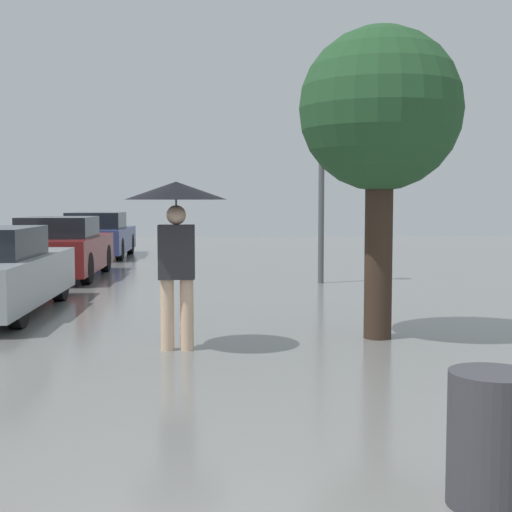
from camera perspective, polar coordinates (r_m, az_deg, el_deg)
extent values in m
cylinder|color=beige|center=(7.83, -7.11, -4.68)|extent=(0.15, 0.15, 0.78)
cylinder|color=beige|center=(7.82, -5.55, -4.68)|extent=(0.15, 0.15, 0.78)
cube|color=#2D2D33|center=(7.75, -6.38, 0.32)|extent=(0.39, 0.23, 0.59)
sphere|color=beige|center=(7.73, -6.40, 3.28)|extent=(0.21, 0.21, 0.21)
cylinder|color=#515456|center=(7.73, -6.39, 2.20)|extent=(0.02, 0.02, 0.62)
cone|color=black|center=(7.73, -6.42, 5.22)|extent=(1.10, 1.10, 0.19)
cylinder|color=black|center=(12.07, -15.41, -1.99)|extent=(0.18, 0.62, 0.62)
cylinder|color=black|center=(9.60, -18.56, -3.67)|extent=(0.18, 0.62, 0.62)
cube|color=maroon|center=(15.68, -15.32, 0.22)|extent=(1.66, 3.95, 0.70)
cube|color=black|center=(15.46, -15.52, 2.24)|extent=(1.41, 1.78, 0.43)
cylinder|color=black|center=(17.05, -16.92, -0.19)|extent=(0.18, 0.62, 0.62)
cylinder|color=black|center=(16.77, -11.95, -0.17)|extent=(0.18, 0.62, 0.62)
cylinder|color=black|center=(14.69, -19.14, -0.96)|extent=(0.18, 0.62, 0.62)
cylinder|color=black|center=(14.36, -13.39, -0.95)|extent=(0.18, 0.62, 0.62)
cube|color=navy|center=(21.22, -12.54, 1.29)|extent=(1.76, 4.07, 0.67)
cube|color=black|center=(21.00, -12.65, 2.80)|extent=(1.49, 1.83, 0.46)
cylinder|color=black|center=(22.61, -14.01, 0.96)|extent=(0.18, 0.62, 0.62)
cylinder|color=black|center=(22.37, -10.03, 0.98)|extent=(0.18, 0.62, 0.62)
cylinder|color=black|center=(20.14, -15.31, 0.52)|extent=(0.18, 0.62, 0.62)
cylinder|color=black|center=(19.87, -10.85, 0.55)|extent=(0.18, 0.62, 0.62)
cylinder|color=#38281E|center=(8.51, 9.77, 0.71)|extent=(0.33, 0.33, 2.17)
sphere|color=#234C28|center=(8.56, 9.92, 11.51)|extent=(1.90, 1.90, 1.90)
cylinder|color=#515456|center=(14.11, 5.25, 4.97)|extent=(0.12, 0.12, 3.53)
sphere|color=beige|center=(14.25, 5.30, 12.51)|extent=(0.35, 0.35, 0.35)
cylinder|color=#38383D|center=(4.11, 18.32, -13.73)|extent=(0.47, 0.47, 0.72)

